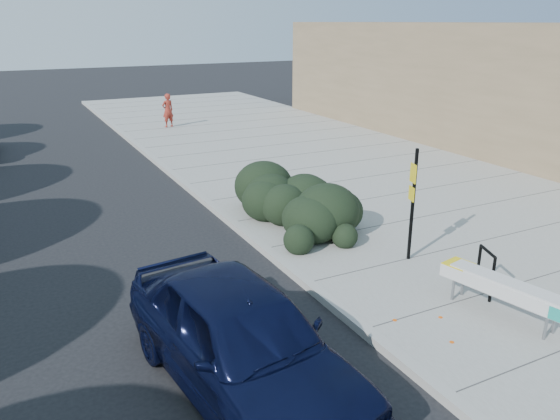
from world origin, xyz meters
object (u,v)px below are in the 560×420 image
at_px(sign_post, 413,198).
at_px(sedan_navy, 242,338).
at_px(bench, 503,288).
at_px(bike_rack, 486,268).
at_px(pedestrian, 168,110).

bearing_deg(sign_post, sedan_navy, -137.54).
bearing_deg(bench, sedan_navy, 163.00).
xyz_separation_m(bench, sedan_navy, (-4.90, 0.43, 0.14)).
height_order(bench, sedan_navy, sedan_navy).
xyz_separation_m(bike_rack, sedan_navy, (-5.26, -0.30, 0.13)).
relative_size(bench, bike_rack, 2.56).
height_order(bench, sign_post, sign_post).
distance_m(bike_rack, pedestrian, 20.24).
bearing_deg(bike_rack, sedan_navy, -155.49).
height_order(bike_rack, sign_post, sign_post).
distance_m(bench, sedan_navy, 4.92).
relative_size(bike_rack, sign_post, 0.37).
relative_size(bike_rack, pedestrian, 0.57).
height_order(sign_post, sedan_navy, sign_post).
xyz_separation_m(bench, sign_post, (0.15, 2.74, 0.88)).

